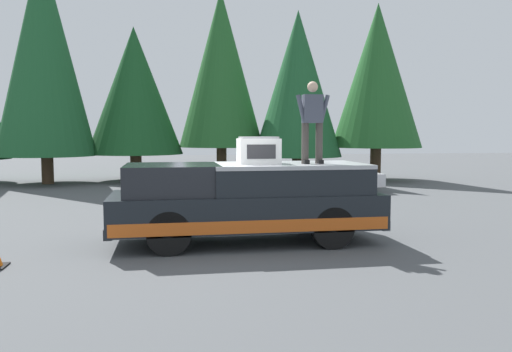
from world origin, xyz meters
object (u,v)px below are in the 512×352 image
Objects in this scene: pickup_truck at (246,201)px; compressor_unit at (259,150)px; person_on_truck_bed at (312,120)px; parked_car_silver at (328,177)px.

compressor_unit reaches higher than pickup_truck.
person_on_truck_bed reaches higher than compressor_unit.
pickup_truck is 2.16m from person_on_truck_bed.
pickup_truck is 1.08m from compressor_unit.
person_on_truck_bed is at bearing -98.15° from pickup_truck.
pickup_truck is at bearing 151.92° from parked_car_silver.
compressor_unit is at bearing 153.31° from parked_car_silver.
pickup_truck is at bearing 81.85° from person_on_truck_bed.
person_on_truck_bed reaches higher than parked_car_silver.
compressor_unit is at bearing -93.34° from pickup_truck.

